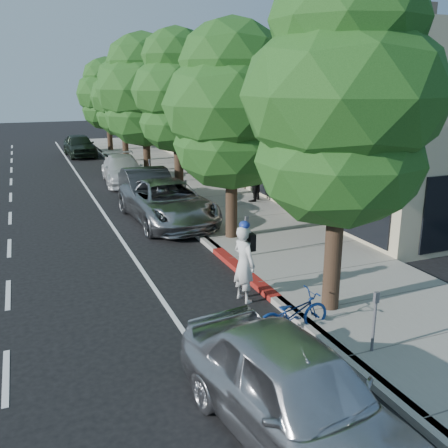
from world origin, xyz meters
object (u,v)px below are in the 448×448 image
street_tree_4 (123,98)px  bicycle (293,313)px  dark_suv_far (80,145)px  street_tree_2 (177,93)px  pedestrian (252,179)px  street_tree_0 (343,101)px  cyclist (244,264)px  street_tree_3 (144,91)px  near_car_a (295,394)px  silver_suv (168,202)px  white_pickup (123,170)px  street_tree_5 (107,95)px  dark_sedan (148,190)px  street_tree_1 (232,108)px

street_tree_4 → bicycle: (-1.30, -24.51, -3.73)m
dark_suv_far → street_tree_2: bearing=-84.5°
bicycle → dark_suv_far: size_ratio=0.38×
street_tree_2 → pedestrian: (2.88, -1.53, -3.65)m
street_tree_0 → cyclist: street_tree_0 is taller
street_tree_3 → near_car_a: (-2.98, -21.50, -3.92)m
silver_suv → dark_suv_far: (-1.08, 19.29, -0.01)m
street_tree_4 → cyclist: bearing=-94.1°
street_tree_0 → street_tree_4: size_ratio=1.15×
white_pickup → street_tree_3: bearing=27.3°
street_tree_0 → street_tree_2: 12.00m
bicycle → near_car_a: near_car_a is taller
street_tree_5 → white_pickup: street_tree_5 is taller
cyclist → dark_sedan: bearing=-14.5°
pedestrian → dark_suv_far: bearing=-118.1°
street_tree_1 → street_tree_3: street_tree_3 is taller
near_car_a → cyclist: bearing=66.5°
street_tree_1 → white_pickup: street_tree_1 is taller
bicycle → near_car_a: (-1.68, -2.99, 0.36)m
street_tree_0 → street_tree_1: bearing=90.0°
street_tree_3 → street_tree_5: (-0.00, 12.00, -0.48)m
street_tree_1 → bicycle: size_ratio=4.13×
street_tree_2 → silver_suv: bearing=-115.0°
street_tree_4 → dark_sedan: street_tree_4 is taller
cyclist → dark_sedan: cyclist is taller
dark_sedan → near_car_a: dark_sedan is taller
street_tree_5 → near_car_a: street_tree_5 is taller
street_tree_1 → street_tree_5: (0.00, 24.00, -0.20)m
street_tree_2 → cyclist: bearing=-98.6°
street_tree_4 → near_car_a: (-2.98, -27.50, -3.37)m
silver_suv → near_car_a: 12.59m
street_tree_4 → street_tree_0: bearing=-90.0°
street_tree_0 → street_tree_3: (0.00, 18.00, -0.15)m
cyclist → pedestrian: (4.48, 9.06, 0.16)m
street_tree_2 → street_tree_5: size_ratio=1.07×
cyclist → pedestrian: 10.11m
street_tree_0 → street_tree_1: street_tree_0 is taller
street_tree_2 → street_tree_3: (0.00, 6.00, -0.04)m
street_tree_2 → street_tree_4: bearing=90.0°
street_tree_0 → cyclist: bearing=138.5°
street_tree_4 → bicycle: size_ratio=3.86×
bicycle → pedestrian: pedestrian is taller
white_pickup → street_tree_0: bearing=-80.9°
silver_suv → white_pickup: (-0.08, 8.37, -0.09)m
street_tree_2 → street_tree_5: (0.00, 18.00, -0.52)m
street_tree_3 → bicycle: size_ratio=4.44×
cyclist → pedestrian: size_ratio=0.99×
white_pickup → street_tree_1: bearing=-78.3°
street_tree_0 → dark_suv_far: bearing=95.0°
silver_suv → pedestrian: size_ratio=2.95×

